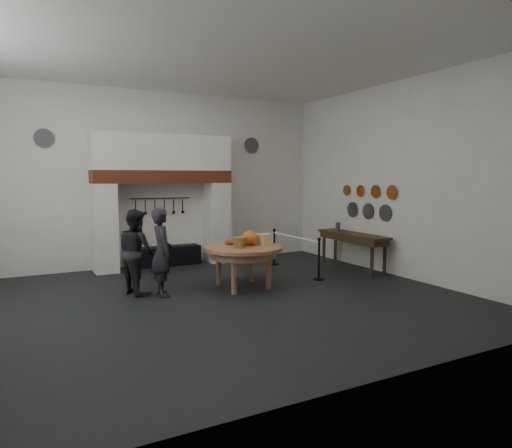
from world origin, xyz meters
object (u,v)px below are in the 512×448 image
work_table (243,248)px  barrier_post_far (274,248)px  side_table (353,234)px  barrier_post_near (319,260)px  visitor_far (136,251)px  iron_range (164,256)px  visitor_near (162,252)px

work_table → barrier_post_far: bearing=45.5°
side_table → barrier_post_near: 1.66m
barrier_post_near → barrier_post_far: (0.00, 2.00, 0.00)m
side_table → barrier_post_near: bearing=-156.9°
visitor_far → barrier_post_far: 4.13m
work_table → side_table: side_table is taller
iron_range → visitor_far: (-1.28, -2.49, 0.59)m
iron_range → barrier_post_far: bearing=-24.8°
work_table → visitor_near: bearing=173.7°
work_table → visitor_far: bearing=164.2°
iron_range → barrier_post_near: barrier_post_near is taller
visitor_near → visitor_far: size_ratio=1.02×
iron_range → work_table: bearing=-75.6°
visitor_near → work_table: bearing=-92.4°
work_table → side_table: bearing=8.5°
iron_range → work_table: size_ratio=1.15×
work_table → barrier_post_near: size_ratio=1.83×
iron_range → side_table: size_ratio=0.86×
iron_range → barrier_post_near: size_ratio=2.11×
visitor_far → barrier_post_near: bearing=-116.0°
work_table → side_table: (3.31, 0.50, 0.03)m
visitor_far → side_table: visitor_far is taller
work_table → barrier_post_near: barrier_post_near is taller
work_table → visitor_near: 1.68m
visitor_near → iron_range: bearing=-13.1°
visitor_near → barrier_post_near: size_ratio=1.91×
barrier_post_far → iron_range: bearing=155.2°
visitor_near → side_table: 4.99m
iron_range → work_table: (0.79, -3.07, 0.59)m
work_table → visitor_near: (-1.67, 0.18, 0.02)m
barrier_post_near → visitor_far: bearing=169.6°
iron_range → visitor_far: bearing=-117.2°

